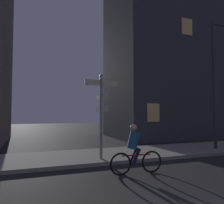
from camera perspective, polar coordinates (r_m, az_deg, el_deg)
sidewalk_kerb at (r=9.70m, az=-8.62°, el=-14.19°), size 40.00×3.11×0.14m
signpost at (r=8.83m, az=-2.87°, el=-1.75°), size 1.40×1.54×3.42m
street_lamp at (r=12.73m, az=25.75°, el=6.70°), size 1.37×0.28×6.72m
cyclist at (r=7.21m, az=6.07°, el=-12.67°), size 1.82×0.34×1.61m
building_right_block at (r=21.39m, az=16.43°, el=21.47°), size 11.42×6.24×21.52m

